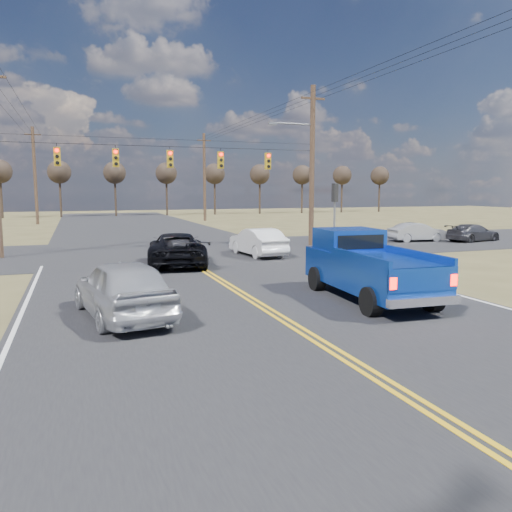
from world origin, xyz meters
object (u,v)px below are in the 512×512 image
object	(u,v)px
white_car_queue	(258,242)
cross_car_east_near	(417,232)
dgrey_car_queue	(177,251)
pickup_truck	(367,267)
cross_car_east_far	(473,233)
black_suv	(176,249)
silver_suv	(123,288)

from	to	relation	value
white_car_queue	cross_car_east_near	world-z (taller)	white_car_queue
dgrey_car_queue	pickup_truck	bearing A→B (deg)	110.34
pickup_truck	cross_car_east_far	world-z (taller)	pickup_truck
pickup_truck	white_car_queue	bearing A→B (deg)	91.54
cross_car_east_near	cross_car_east_far	xyz separation A→B (m)	(3.69, -1.28, -0.04)
black_suv	pickup_truck	bearing A→B (deg)	124.47
black_suv	cross_car_east_near	bearing A→B (deg)	-154.01
silver_suv	white_car_queue	xyz separation A→B (m)	(8.07, 11.23, -0.09)
white_car_queue	dgrey_car_queue	xyz separation A→B (m)	(-4.80, -2.17, -0.06)
black_suv	white_car_queue	bearing A→B (deg)	-148.34
cross_car_east_near	silver_suv	bearing A→B (deg)	129.43
cross_car_east_far	black_suv	bearing A→B (deg)	91.90
white_car_queue	dgrey_car_queue	world-z (taller)	white_car_queue
silver_suv	cross_car_east_far	bearing A→B (deg)	-161.16
black_suv	dgrey_car_queue	world-z (taller)	black_suv
white_car_queue	cross_car_east_near	size ratio (longest dim) A/B	1.16
silver_suv	cross_car_east_near	distance (m)	25.60
pickup_truck	black_suv	distance (m)	10.44
silver_suv	cross_car_east_near	size ratio (longest dim) A/B	1.25
pickup_truck	dgrey_car_queue	world-z (taller)	pickup_truck
white_car_queue	black_suv	bearing A→B (deg)	17.47
silver_suv	cross_car_east_far	world-z (taller)	silver_suv
white_car_queue	cross_car_east_far	xyz separation A→B (m)	(16.67, 2.05, -0.14)
cross_car_east_near	white_car_queue	bearing A→B (deg)	109.13
silver_suv	pickup_truck	bearing A→B (deg)	169.25
silver_suv	dgrey_car_queue	bearing A→B (deg)	-119.24
cross_car_east_near	cross_car_east_far	bearing A→B (deg)	-104.34
dgrey_car_queue	cross_car_east_far	xyz separation A→B (m)	(21.47, 4.22, -0.08)
silver_suv	cross_car_east_near	xyz separation A→B (m)	(21.05, 14.56, -0.19)
black_suv	cross_car_east_far	bearing A→B (deg)	-159.99
black_suv	cross_car_east_near	world-z (taller)	black_suv
black_suv	cross_car_east_far	distance (m)	21.84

